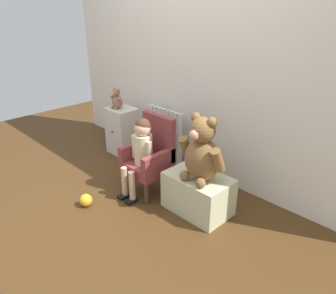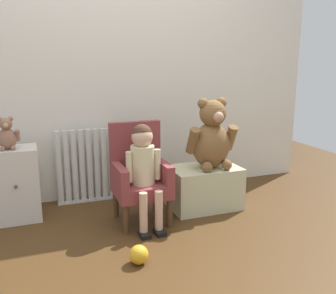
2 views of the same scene
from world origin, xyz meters
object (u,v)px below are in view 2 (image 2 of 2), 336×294
object	(u,v)px
child_figure	(144,161)
low_bench	(204,187)
toy_ball	(139,255)
child_armchair	(139,174)
small_dresser	(17,184)
large_teddy_bear	(212,138)
radiator	(86,166)
small_teddy_bear	(7,135)

from	to	relation	value
child_figure	low_bench	size ratio (longest dim) A/B	1.34
toy_ball	child_armchair	bearing A→B (deg)	73.14
child_armchair	low_bench	distance (m)	0.59
small_dresser	low_bench	bearing A→B (deg)	-11.08
low_bench	large_teddy_bear	world-z (taller)	large_teddy_bear
large_teddy_bear	low_bench	bearing A→B (deg)	149.35
child_figure	low_bench	distance (m)	0.66
child_armchair	large_teddy_bear	size ratio (longest dim) A/B	1.31
toy_ball	radiator	bearing A→B (deg)	96.68
small_dresser	child_figure	bearing A→B (deg)	-26.76
child_figure	large_teddy_bear	bearing A→B (deg)	12.35
child_armchair	toy_ball	world-z (taller)	child_armchair
toy_ball	small_teddy_bear	bearing A→B (deg)	127.76
child_armchair	child_figure	xyz separation A→B (m)	(0.00, -0.11, 0.13)
child_figure	small_teddy_bear	distance (m)	0.99
small_dresser	child_armchair	bearing A→B (deg)	-20.46
child_armchair	low_bench	world-z (taller)	child_armchair
child_armchair	small_teddy_bear	xyz separation A→B (m)	(-0.89, 0.29, 0.30)
child_figure	low_bench	bearing A→B (deg)	15.69
low_bench	toy_ball	bearing A→B (deg)	-138.34
large_teddy_bear	small_teddy_bear	xyz separation A→B (m)	(-1.49, 0.27, 0.07)
small_dresser	child_armchair	distance (m)	0.92
radiator	small_teddy_bear	world-z (taller)	small_teddy_bear
small_teddy_bear	toy_ball	world-z (taller)	small_teddy_bear
small_teddy_bear	child_figure	bearing A→B (deg)	-24.36
small_dresser	child_figure	xyz separation A→B (m)	(0.86, -0.43, 0.21)
child_armchair	child_figure	distance (m)	0.17
child_figure	large_teddy_bear	distance (m)	0.62
large_teddy_bear	small_teddy_bear	size ratio (longest dim) A/B	2.36
radiator	child_figure	distance (m)	0.72
toy_ball	large_teddy_bear	bearing A→B (deg)	39.00
small_dresser	small_teddy_bear	size ratio (longest dim) A/B	2.34
low_bench	toy_ball	world-z (taller)	low_bench
child_armchair	child_figure	size ratio (longest dim) A/B	0.99
child_armchair	toy_ball	xyz separation A→B (m)	(-0.19, -0.62, -0.30)
low_bench	small_teddy_bear	world-z (taller)	small_teddy_bear
small_dresser	toy_ball	xyz separation A→B (m)	(0.67, -0.94, -0.22)
radiator	child_figure	size ratio (longest dim) A/B	0.84
radiator	child_figure	xyz separation A→B (m)	(0.32, -0.62, 0.18)
large_teddy_bear	toy_ball	size ratio (longest dim) A/B	4.84
radiator	small_teddy_bear	distance (m)	0.70
small_dresser	child_figure	world-z (taller)	child_figure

